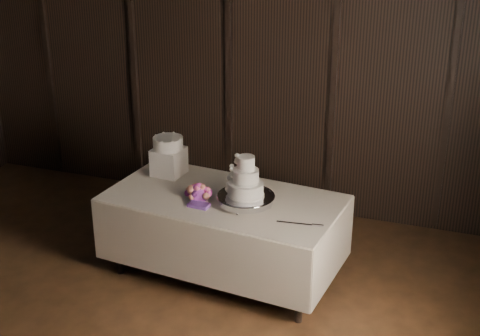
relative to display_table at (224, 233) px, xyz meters
name	(u,v)px	position (x,y,z in m)	size (l,w,h in m)	color
room	(15,204)	(-0.52, -1.97, 1.08)	(6.08, 7.08, 3.08)	black
display_table	(224,233)	(0.00, 0.00, 0.00)	(2.08, 1.23, 0.76)	silver
cake_stand	(246,200)	(0.23, -0.09, 0.39)	(0.48, 0.48, 0.09)	silver
wedding_cake	(242,181)	(0.21, -0.10, 0.57)	(0.32, 0.29, 0.35)	white
bouquet	(199,193)	(-0.17, -0.12, 0.40)	(0.28, 0.38, 0.18)	#DF5E83
box_pedestal	(169,161)	(-0.65, 0.30, 0.47)	(0.26, 0.26, 0.25)	white
small_cake	(168,143)	(-0.65, 0.30, 0.65)	(0.27, 0.27, 0.11)	white
cake_knife	(294,223)	(0.70, -0.27, 0.35)	(0.37, 0.02, 0.01)	silver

